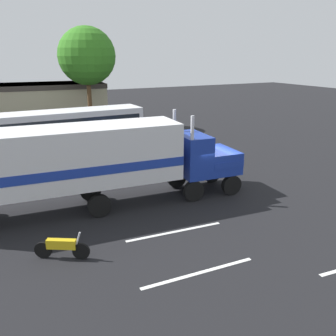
{
  "coord_description": "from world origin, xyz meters",
  "views": [
    {
      "loc": [
        -10.59,
        -15.76,
        7.36
      ],
      "look_at": [
        -2.44,
        0.29,
        1.6
      ],
      "focal_mm": 38.24,
      "sensor_mm": 36.0,
      "label": 1
    }
  ],
  "objects_px": {
    "semi_truck": "(94,159)",
    "motorcycle": "(62,247)",
    "person_bystander": "(99,171)",
    "tree_center": "(87,56)",
    "parked_bus": "(69,128)"
  },
  "relations": [
    {
      "from": "tree_center",
      "to": "person_bystander",
      "type": "bearing_deg",
      "value": -103.76
    },
    {
      "from": "tree_center",
      "to": "parked_bus",
      "type": "bearing_deg",
      "value": -113.57
    },
    {
      "from": "semi_truck",
      "to": "motorcycle",
      "type": "relative_size",
      "value": 7.65
    },
    {
      "from": "semi_truck",
      "to": "person_bystander",
      "type": "xyz_separation_m",
      "value": [
        1.05,
        3.05,
        -1.63
      ]
    },
    {
      "from": "motorcycle",
      "to": "parked_bus",
      "type": "bearing_deg",
      "value": 76.42
    },
    {
      "from": "person_bystander",
      "to": "parked_bus",
      "type": "relative_size",
      "value": 0.15
    },
    {
      "from": "person_bystander",
      "to": "motorcycle",
      "type": "xyz_separation_m",
      "value": [
        -3.55,
        -7.07,
        -0.41
      ]
    },
    {
      "from": "parked_bus",
      "to": "person_bystander",
      "type": "bearing_deg",
      "value": -89.46
    },
    {
      "from": "parked_bus",
      "to": "tree_center",
      "type": "bearing_deg",
      "value": 66.43
    },
    {
      "from": "semi_truck",
      "to": "person_bystander",
      "type": "distance_m",
      "value": 3.61
    },
    {
      "from": "person_bystander",
      "to": "tree_center",
      "type": "xyz_separation_m",
      "value": [
        4.18,
        17.08,
        6.25
      ]
    },
    {
      "from": "person_bystander",
      "to": "tree_center",
      "type": "relative_size",
      "value": 0.16
    },
    {
      "from": "parked_bus",
      "to": "motorcycle",
      "type": "xyz_separation_m",
      "value": [
        -3.48,
        -14.4,
        -1.58
      ]
    },
    {
      "from": "tree_center",
      "to": "semi_truck",
      "type": "bearing_deg",
      "value": -104.58
    },
    {
      "from": "semi_truck",
      "to": "motorcycle",
      "type": "xyz_separation_m",
      "value": [
        -2.5,
        -4.02,
        -2.04
      ]
    }
  ]
}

